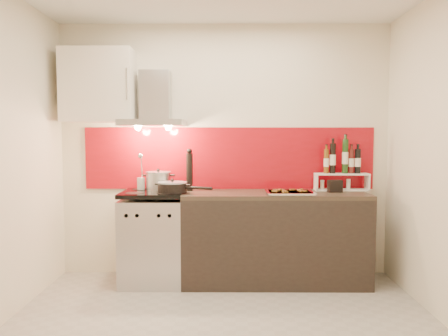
{
  "coord_description": "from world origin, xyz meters",
  "views": [
    {
      "loc": [
        0.03,
        -3.16,
        1.45
      ],
      "look_at": [
        0.0,
        0.95,
        1.15
      ],
      "focal_mm": 35.0,
      "sensor_mm": 36.0,
      "label": 1
    }
  ],
  "objects_px": {
    "counter": "(275,237)",
    "stock_pot": "(158,181)",
    "saute_pan": "(173,187)",
    "range_stove": "(153,238)",
    "pepper_mill": "(189,170)",
    "baking_tray": "(289,192)"
  },
  "relations": [
    {
      "from": "baking_tray",
      "to": "counter",
      "type": "bearing_deg",
      "value": 139.52
    },
    {
      "from": "counter",
      "to": "saute_pan",
      "type": "relative_size",
      "value": 3.36
    },
    {
      "from": "counter",
      "to": "saute_pan",
      "type": "distance_m",
      "value": 1.12
    },
    {
      "from": "counter",
      "to": "pepper_mill",
      "type": "xyz_separation_m",
      "value": [
        -0.85,
        0.11,
        0.66
      ]
    },
    {
      "from": "saute_pan",
      "to": "pepper_mill",
      "type": "distance_m",
      "value": 0.28
    },
    {
      "from": "pepper_mill",
      "to": "stock_pot",
      "type": "bearing_deg",
      "value": 176.17
    },
    {
      "from": "saute_pan",
      "to": "pepper_mill",
      "type": "relative_size",
      "value": 1.25
    },
    {
      "from": "range_stove",
      "to": "baking_tray",
      "type": "height_order",
      "value": "baking_tray"
    },
    {
      "from": "stock_pot",
      "to": "baking_tray",
      "type": "relative_size",
      "value": 0.55
    },
    {
      "from": "stock_pot",
      "to": "counter",
      "type": "bearing_deg",
      "value": -6.6
    },
    {
      "from": "range_stove",
      "to": "saute_pan",
      "type": "distance_m",
      "value": 0.57
    },
    {
      "from": "range_stove",
      "to": "counter",
      "type": "xyz_separation_m",
      "value": [
        1.2,
        0.0,
        0.01
      ]
    },
    {
      "from": "baking_tray",
      "to": "pepper_mill",
      "type": "bearing_deg",
      "value": 167.19
    },
    {
      "from": "counter",
      "to": "stock_pot",
      "type": "relative_size",
      "value": 7.21
    },
    {
      "from": "counter",
      "to": "saute_pan",
      "type": "bearing_deg",
      "value": -175.05
    },
    {
      "from": "pepper_mill",
      "to": "baking_tray",
      "type": "height_order",
      "value": "pepper_mill"
    },
    {
      "from": "stock_pot",
      "to": "pepper_mill",
      "type": "relative_size",
      "value": 0.59
    },
    {
      "from": "baking_tray",
      "to": "stock_pot",
      "type": "bearing_deg",
      "value": 169.35
    },
    {
      "from": "range_stove",
      "to": "pepper_mill",
      "type": "height_order",
      "value": "pepper_mill"
    },
    {
      "from": "pepper_mill",
      "to": "counter",
      "type": "bearing_deg",
      "value": -7.64
    },
    {
      "from": "range_stove",
      "to": "baking_tray",
      "type": "bearing_deg",
      "value": -4.46
    },
    {
      "from": "range_stove",
      "to": "baking_tray",
      "type": "distance_m",
      "value": 1.41
    }
  ]
}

